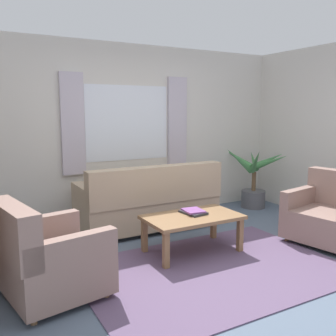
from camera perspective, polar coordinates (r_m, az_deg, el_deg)
The scene contains 10 objects.
ground_plane at distance 4.00m, azimuth 6.96°, elevation -15.36°, with size 6.24×6.24×0.00m, color slate.
wall_back at distance 5.64m, azimuth -6.41°, elevation 5.38°, with size 5.32×0.12×2.60m, color silver.
window_with_curtains at distance 5.56m, azimuth -6.10°, elevation 6.88°, with size 1.98×0.07×1.40m.
area_rug at distance 4.00m, azimuth 6.96°, elevation -15.28°, with size 2.66×1.84×0.01m, color #604C6B.
couch at distance 5.13m, azimuth -2.85°, elevation -5.46°, with size 1.90×0.82×0.92m.
armchair_left at distance 3.49m, azimuth -18.09°, elevation -13.11°, with size 0.96×0.97×0.88m.
armchair_right at distance 5.07m, azimuth 23.59°, elevation -6.55°, with size 0.96×0.98×0.88m.
coffee_table at distance 4.32m, azimuth 3.78°, elevation -8.03°, with size 1.10×0.64×0.44m.
book_stack_on_table at distance 4.39m, azimuth 3.90°, elevation -6.70°, with size 0.26×0.32×0.04m.
potted_plant at distance 6.43m, azimuth 13.00°, elevation -2.14°, with size 1.15×1.16×1.08m.
Camera 1 is at (-2.16, -2.94, 1.63)m, focal length 39.66 mm.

